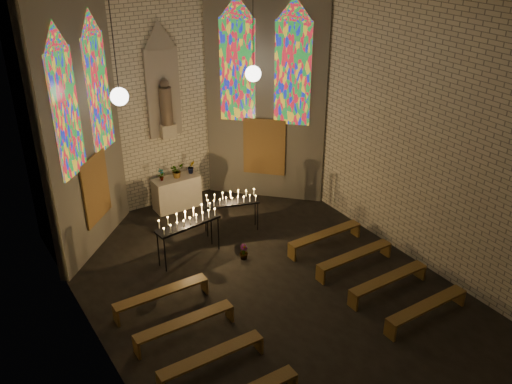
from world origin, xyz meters
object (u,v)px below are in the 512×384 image
votive_stand_right (231,200)px  votive_stand_left (188,221)px  altar (177,193)px  aisle_flower_pot (244,252)px

votive_stand_right → votive_stand_left: bearing=-142.1°
votive_stand_left → votive_stand_right: size_ratio=1.13×
altar → aisle_flower_pot: size_ratio=3.46×
altar → votive_stand_left: votive_stand_left is taller
altar → votive_stand_right: votive_stand_right is taller
altar → aisle_flower_pot: altar is taller
votive_stand_left → votive_stand_right: votive_stand_left is taller
aisle_flower_pot → votive_stand_right: 1.67m
altar → votive_stand_right: (0.70, -2.10, 0.47)m
votive_stand_left → votive_stand_right: bearing=13.4°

